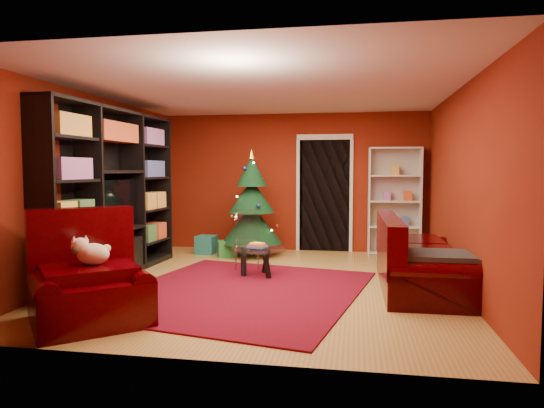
% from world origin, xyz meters
% --- Properties ---
extents(floor, '(5.00, 5.50, 0.05)m').
position_xyz_m(floor, '(0.00, 0.00, -0.03)').
color(floor, '#A27D3A').
rests_on(floor, ground).
extents(ceiling, '(5.00, 5.50, 0.05)m').
position_xyz_m(ceiling, '(0.00, 0.00, 2.62)').
color(ceiling, silver).
rests_on(ceiling, wall_back).
extents(wall_back, '(5.00, 0.05, 2.60)m').
position_xyz_m(wall_back, '(0.00, 2.77, 1.30)').
color(wall_back, maroon).
rests_on(wall_back, ground).
extents(wall_left, '(0.05, 5.50, 2.60)m').
position_xyz_m(wall_left, '(-2.52, 0.00, 1.30)').
color(wall_left, maroon).
rests_on(wall_left, ground).
extents(wall_right, '(0.05, 5.50, 2.60)m').
position_xyz_m(wall_right, '(2.52, 0.00, 1.30)').
color(wall_right, maroon).
rests_on(wall_right, ground).
extents(doorway, '(1.06, 0.60, 2.16)m').
position_xyz_m(doorway, '(0.60, 2.73, 1.05)').
color(doorway, black).
rests_on(doorway, floor).
extents(rug, '(3.46, 3.84, 0.02)m').
position_xyz_m(rug, '(-0.25, -0.54, 0.01)').
color(rug, '#600818').
rests_on(rug, floor).
extents(media_unit, '(0.62, 3.14, 2.40)m').
position_xyz_m(media_unit, '(-2.27, 0.01, 1.20)').
color(media_unit, black).
rests_on(media_unit, floor).
extents(christmas_tree, '(1.11, 1.11, 1.92)m').
position_xyz_m(christmas_tree, '(-0.64, 1.99, 0.93)').
color(christmas_tree, black).
rests_on(christmas_tree, floor).
extents(gift_box_teal, '(0.37, 0.37, 0.33)m').
position_xyz_m(gift_box_teal, '(-1.51, 2.06, 0.17)').
color(gift_box_teal, '#1D6F6C').
rests_on(gift_box_teal, floor).
extents(gift_box_green, '(0.37, 0.37, 0.29)m').
position_xyz_m(gift_box_green, '(-1.07, 1.81, 0.14)').
color(gift_box_green, '#247932').
rests_on(gift_box_green, floor).
extents(gift_box_red, '(0.24, 0.24, 0.21)m').
position_xyz_m(gift_box_red, '(-0.94, 2.50, 0.10)').
color(gift_box_red, maroon).
rests_on(gift_box_red, floor).
extents(white_bookshelf, '(0.93, 0.36, 1.99)m').
position_xyz_m(white_bookshelf, '(1.87, 2.57, 0.97)').
color(white_bookshelf, white).
rests_on(white_bookshelf, floor).
extents(armchair, '(1.66, 1.66, 0.92)m').
position_xyz_m(armchair, '(-1.45, -1.99, 0.46)').
color(armchair, black).
rests_on(armchair, rug).
extents(dog, '(0.50, 0.49, 0.30)m').
position_xyz_m(dog, '(-1.45, -1.92, 0.68)').
color(dog, '#F2E2C6').
rests_on(dog, armchair).
extents(sofa, '(1.01, 2.22, 0.95)m').
position_xyz_m(sofa, '(2.02, -0.02, 0.48)').
color(sofa, black).
rests_on(sofa, rug).
extents(coffee_table, '(1.01, 1.01, 0.50)m').
position_xyz_m(coffee_table, '(-0.18, 0.35, 0.21)').
color(coffee_table, gray).
rests_on(coffee_table, rug).
extents(acrylic_chair, '(0.52, 0.54, 0.83)m').
position_xyz_m(acrylic_chair, '(-0.48, 0.87, 0.41)').
color(acrylic_chair, '#66605B').
rests_on(acrylic_chair, rug).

